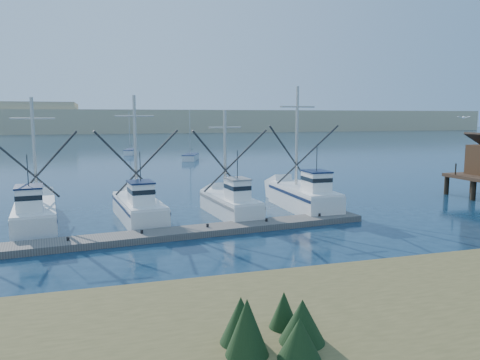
# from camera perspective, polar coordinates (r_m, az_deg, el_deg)

# --- Properties ---
(ground) EXTENTS (500.00, 500.00, 0.00)m
(ground) POSITION_cam_1_polar(r_m,az_deg,el_deg) (24.24, 13.38, -9.44)
(ground) COLOR #0D253A
(ground) RESTS_ON ground
(floating_dock) EXTENTS (29.48, 5.02, 0.39)m
(floating_dock) POSITION_cam_1_polar(r_m,az_deg,el_deg) (27.73, -11.87, -6.79)
(floating_dock) COLOR #65615B
(floating_dock) RESTS_ON ground
(dune_ridge) EXTENTS (360.00, 60.00, 10.00)m
(dune_ridge) POSITION_cam_1_polar(r_m,az_deg,el_deg) (230.23, -14.17, 6.99)
(dune_ridge) COLOR tan
(dune_ridge) RESTS_ON ground
(trawler_fleet) EXTENTS (28.33, 9.39, 9.38)m
(trawler_fleet) POSITION_cam_1_polar(r_m,az_deg,el_deg) (32.61, -13.84, -3.27)
(trawler_fleet) COLOR white
(trawler_fleet) RESTS_ON ground
(sailboat_near) EXTENTS (3.72, 5.83, 8.10)m
(sailboat_near) POSITION_cam_1_polar(r_m,az_deg,el_deg) (76.88, -6.04, 2.79)
(sailboat_near) COLOR white
(sailboat_near) RESTS_ON ground
(sailboat_far) EXTENTS (2.78, 6.50, 8.10)m
(sailboat_far) POSITION_cam_1_polar(r_m,az_deg,el_deg) (90.43, -13.24, 3.36)
(sailboat_far) COLOR white
(sailboat_far) RESTS_ON ground
(flying_gull) EXTENTS (1.09, 0.20, 0.20)m
(flying_gull) POSITION_cam_1_polar(r_m,az_deg,el_deg) (37.87, 25.62, 6.90)
(flying_gull) COLOR white
(flying_gull) RESTS_ON ground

